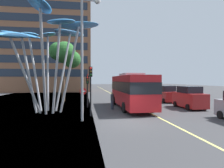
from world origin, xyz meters
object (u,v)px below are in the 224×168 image
Objects in this scene: red_bus at (131,89)px; car_side_street at (148,91)px; leaf_sculpture at (44,34)px; no_entry_sign at (83,96)px; traffic_light_kerb_near at (91,81)px; car_parked_far at (167,94)px; traffic_light_opposite at (88,81)px; car_parked_mid at (189,98)px; traffic_light_kerb_far at (87,85)px; traffic_light_island_mid at (88,84)px; pedestrian at (112,101)px; street_lamp at (86,44)px.

car_side_street is (5.52, 11.13, -0.88)m from red_bus.
no_entry_sign is (3.32, -0.42, -5.42)m from leaf_sculpture.
traffic_light_kerb_near is 2.28m from no_entry_sign.
car_parked_far is (10.19, 8.74, -1.85)m from traffic_light_kerb_near.
traffic_light_opposite is 0.91× the size of car_parked_mid.
no_entry_sign is (-4.84, -2.08, -0.46)m from red_bus.
traffic_light_island_mid is (0.09, 2.87, 0.03)m from traffic_light_kerb_far.
traffic_light_opposite reaches higher than red_bus.
car_parked_mid reaches higher than pedestrian.
traffic_light_island_mid is at bearing 88.30° from traffic_light_kerb_far.
traffic_light_opposite reaches higher than traffic_light_island_mid.
traffic_light_kerb_far is 7.53m from street_lamp.
leaf_sculpture reaches higher than car_parked_mid.
street_lamp is 3.94× the size of no_entry_sign.
street_lamp reaches higher than traffic_light_kerb_far.
car_side_street is at bearing 56.84° from traffic_light_kerb_near.
traffic_light_kerb_far is at bearing 162.73° from red_bus.
pedestrian is at bearing 176.96° from car_parked_mid.
traffic_light_opposite reaches higher than traffic_light_kerb_far.
car_parked_mid is at bearing -26.11° from traffic_light_island_mid.
traffic_light_kerb_near reaches higher than red_bus.
street_lamp reaches higher than no_entry_sign.
car_side_street is (9.68, -2.93, -1.73)m from traffic_light_opposite.
leaf_sculpture is 3.06× the size of traffic_light_kerb_far.
traffic_light_kerb_far is 0.85× the size of traffic_light_opposite.
no_entry_sign is at bearing -92.39° from traffic_light_opposite.
car_parked_mid is at bearing 6.98° from no_entry_sign.
street_lamp reaches higher than red_bus.
traffic_light_island_mid is at bearing 88.24° from street_lamp.
street_lamp reaches higher than car_parked_mid.
car_parked_far is at bearing 40.61° from traffic_light_kerb_near.
traffic_light_opposite is at bearing 75.74° from leaf_sculpture.
no_entry_sign is at bearing -97.16° from traffic_light_kerb_far.
leaf_sculpture reaches higher than no_entry_sign.
traffic_light_kerb_near is 17.92m from car_side_street.
leaf_sculpture is at bearing -154.94° from car_parked_far.
street_lamp reaches higher than traffic_light_kerb_near.
red_bus is 2.94× the size of traffic_light_island_mid.
traffic_light_island_mid reaches higher than pedestrian.
traffic_light_island_mid reaches higher than no_entry_sign.
street_lamp is 7.38m from pedestrian.
leaf_sculpture is at bearing -176.37° from car_parked_mid.
traffic_light_opposite reaches higher than car_parked_far.
traffic_light_island_mid is 0.76× the size of car_side_street.
red_bus reaches higher than car_parked_far.
traffic_light_opposite is 0.89× the size of car_side_street.
leaf_sculpture is at bearing -167.99° from pedestrian.
traffic_light_island_mid is (-0.09, 8.03, -0.43)m from traffic_light_kerb_near.
street_lamp is 5.12× the size of pedestrian.
traffic_light_island_mid is at bearing 90.63° from traffic_light_kerb_near.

